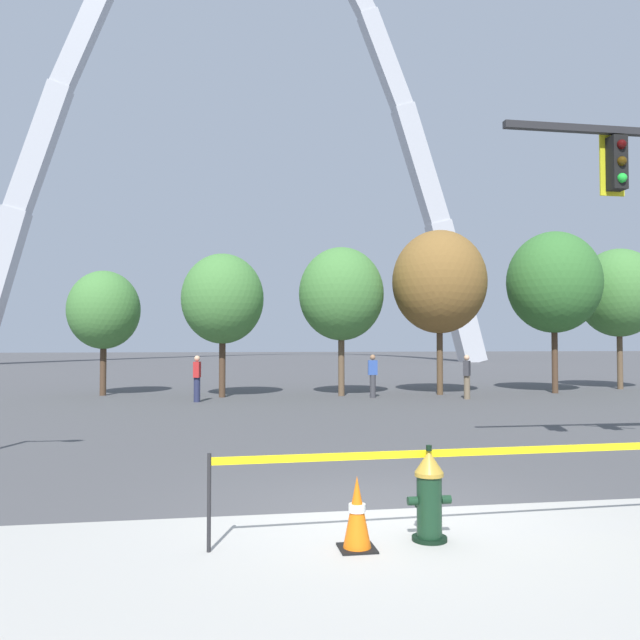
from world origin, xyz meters
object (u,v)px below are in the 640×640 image
Objects in this scene: fire_hydrant at (429,496)px; pedestrian_walking_right at (373,375)px; pedestrian_walking_left at (467,376)px; pedestrian_standing_center at (197,378)px; traffic_cone_by_hydrant at (357,514)px; monument_arch at (239,138)px.

fire_hydrant is 0.62× the size of pedestrian_walking_right.
fire_hydrant is 16.80m from pedestrian_walking_left.
pedestrian_walking_left is 1.00× the size of pedestrian_walking_right.
pedestrian_standing_center and pedestrian_walking_right have the same top height.
traffic_cone_by_hydrant is 59.50m from monument_arch.
traffic_cone_by_hydrant is 0.01× the size of monument_arch.
fire_hydrant is 16.09m from pedestrian_standing_center.
pedestrian_walking_left is at bearing 66.47° from fire_hydrant.
pedestrian_walking_left and pedestrian_standing_center have the same top height.
pedestrian_standing_center is (-9.56, 0.44, 0.00)m from pedestrian_walking_left.
pedestrian_walking_right is (3.50, 16.52, 0.35)m from fire_hydrant.
pedestrian_walking_left and pedestrian_walking_right have the same top height.
monument_arch is at bearing 90.22° from fire_hydrant.
pedestrian_walking_left is at bearing -80.17° from monument_arch.
traffic_cone_by_hydrant is at bearing -82.67° from pedestrian_standing_center.
pedestrian_walking_right reaches higher than traffic_cone_by_hydrant.
pedestrian_standing_center reaches higher than fire_hydrant.
fire_hydrant is at bearing -101.96° from pedestrian_walking_right.
monument_arch reaches higher than traffic_cone_by_hydrant.
pedestrian_walking_right is (4.30, 16.68, 0.46)m from traffic_cone_by_hydrant.
pedestrian_standing_center reaches higher than traffic_cone_by_hydrant.
pedestrian_standing_center is (-2.86, 15.83, 0.35)m from fire_hydrant.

